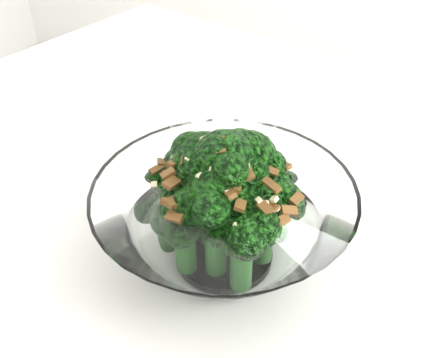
# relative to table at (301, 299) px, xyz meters

# --- Properties ---
(table) EXTENTS (1.41, 1.18, 0.75)m
(table) POSITION_rel_table_xyz_m (0.00, 0.00, 0.00)
(table) COLOR white
(table) RESTS_ON ground
(broccoli_dish) EXTENTS (0.22, 0.22, 0.14)m
(broccoli_dish) POSITION_rel_table_xyz_m (-0.07, -0.03, 0.12)
(broccoli_dish) COLOR white
(broccoli_dish) RESTS_ON table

